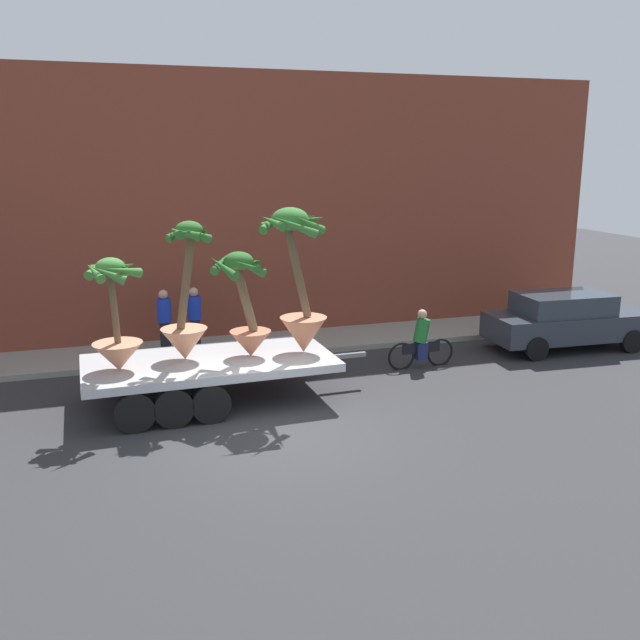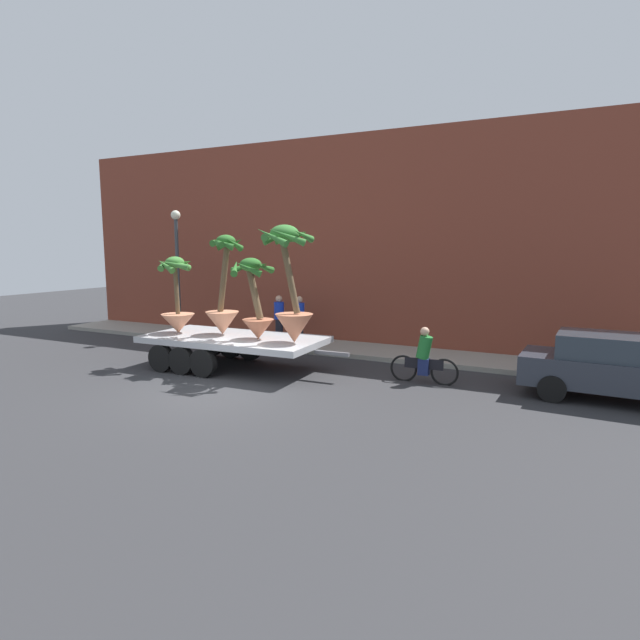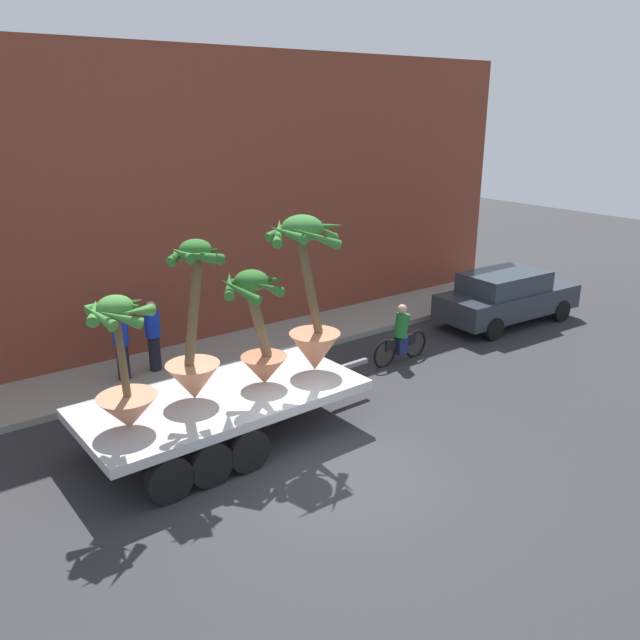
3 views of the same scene
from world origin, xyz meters
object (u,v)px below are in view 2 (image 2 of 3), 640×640
potted_palm_front (255,303)px  street_lamp (177,257)px  potted_palm_rear (223,299)px  parked_car (623,367)px  flatbed_trailer (227,343)px  potted_palm_extra (291,291)px  cyclist (424,358)px  pedestrian_near_gate (279,318)px  pedestrian_far_left (300,319)px  potted_palm_middle (177,303)px

potted_palm_front → street_lamp: street_lamp is taller
potted_palm_rear → parked_car: bearing=6.3°
flatbed_trailer → potted_palm_front: bearing=-3.2°
potted_palm_extra → flatbed_trailer: bearing=178.0°
cyclist → pedestrian_near_gate: size_ratio=1.08×
potted_palm_front → pedestrian_far_left: potted_palm_front is taller
flatbed_trailer → pedestrian_near_gate: bearing=96.1°
potted_palm_rear → cyclist: bearing=7.5°
potted_palm_rear → potted_palm_extra: 2.48m
potted_palm_front → cyclist: (4.69, 0.98, -1.35)m
potted_palm_extra → parked_car: size_ratio=0.70×
flatbed_trailer → potted_palm_extra: (2.23, -0.08, 1.65)m
potted_palm_rear → street_lamp: street_lamp is taller
potted_palm_front → potted_palm_extra: size_ratio=0.72×
potted_palm_rear → pedestrian_far_left: 3.80m
flatbed_trailer → potted_palm_extra: size_ratio=1.98×
potted_palm_extra → pedestrian_near_gate: bearing=125.1°
cyclist → potted_palm_middle: bearing=-171.0°
potted_palm_middle → potted_palm_extra: potted_palm_extra is taller
parked_car → street_lamp: bearing=173.1°
pedestrian_far_left → pedestrian_near_gate: bearing=-173.8°
flatbed_trailer → pedestrian_far_left: 3.78m
street_lamp → potted_palm_middle: bearing=-49.0°
parked_car → pedestrian_near_gate: (-10.73, 2.36, 0.22)m
parked_car → potted_palm_front: bearing=-171.7°
cyclist → pedestrian_far_left: 6.04m
flatbed_trailer → pedestrian_far_left: size_ratio=3.73×
pedestrian_far_left → potted_palm_extra: bearing=-64.5°
potted_palm_rear → potted_palm_front: (1.26, -0.20, -0.03)m
street_lamp → potted_palm_front: bearing=-29.4°
potted_palm_extra → parked_car: bearing=9.6°
potted_palm_middle → potted_palm_front: (2.71, 0.20, 0.11)m
parked_car → pedestrian_near_gate: pedestrian_near_gate is taller
flatbed_trailer → cyclist: 5.81m
potted_palm_extra → potted_palm_front: bearing=179.1°
cyclist → pedestrian_far_left: bearing=152.1°
potted_palm_middle → pedestrian_far_left: 4.59m
flatbed_trailer → parked_car: parked_car is taller
flatbed_trailer → potted_palm_extra: 2.78m
cyclist → street_lamp: size_ratio=0.38×
flatbed_trailer → cyclist: (5.73, 0.92, -0.10)m
flatbed_trailer → cyclist: cyclist is taller
potted_palm_extra → pedestrian_near_gate: 4.77m
parked_car → pedestrian_far_left: bearing=166.1°
pedestrian_far_left → potted_palm_front: bearing=-80.5°
potted_palm_middle → street_lamp: street_lamp is taller
potted_palm_rear → potted_palm_front: bearing=-8.9°
potted_palm_middle → potted_palm_rear: bearing=15.1°
flatbed_trailer → parked_car: (10.33, 1.30, 0.06)m
potted_palm_front → flatbed_trailer: bearing=176.8°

